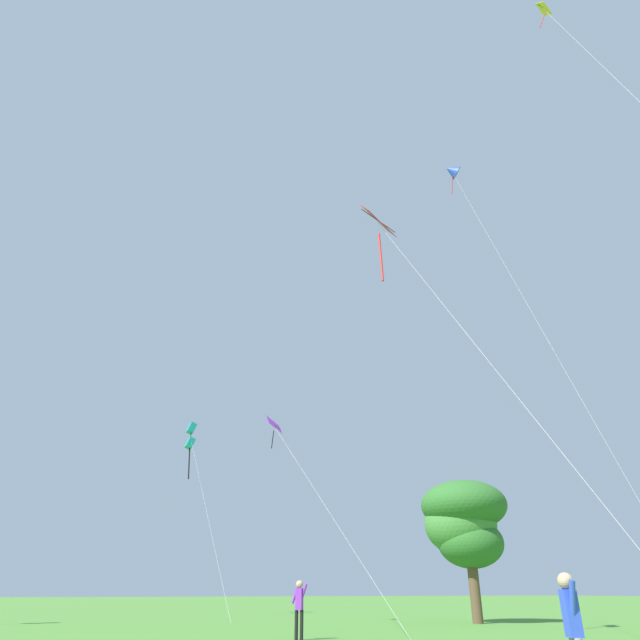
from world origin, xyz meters
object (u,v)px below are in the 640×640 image
Objects in this scene: kite_yellow_diamond at (576,42)px; person_foreground_watcher at (573,623)px; kite_purple_streamer at (279,434)px; person_near_tree at (299,604)px; kite_red_high at (382,235)px; tree_right_cluster at (464,521)px; kite_teal_box at (191,437)px; kite_blue_delta at (452,171)px.

kite_yellow_diamond reaches higher than person_foreground_watcher.
kite_purple_streamer is 12.26m from person_near_tree.
kite_red_high is 16.73m from tree_right_cluster.
kite_yellow_diamond reaches higher than person_near_tree.
person_near_tree is (1.07, 12.69, 0.05)m from person_foreground_watcher.
kite_teal_box is at bearing 87.30° from person_foreground_watcher.
kite_yellow_diamond reaches higher than tree_right_cluster.
kite_yellow_diamond is 4.10× the size of tree_right_cluster.
person_near_tree is (-0.59, -22.52, -10.78)m from kite_teal_box.
person_near_tree is 14.36m from tree_right_cluster.
kite_blue_delta is at bearing -49.32° from kite_teal_box.
kite_purple_streamer is at bearing 90.08° from kite_red_high.
kite_red_high is (1.85, -25.13, 3.14)m from kite_teal_box.
tree_right_cluster reaches higher than person_near_tree.
kite_yellow_diamond reaches higher than kite_teal_box.
tree_right_cluster is at bearing -54.08° from kite_teal_box.
person_foreground_watcher is at bearing -94.82° from person_near_tree.
kite_blue_delta is (12.10, -2.57, 20.43)m from kite_purple_streamer.
kite_purple_streamer is 11.06m from tree_right_cluster.
kite_red_high reaches higher than kite_purple_streamer.
kite_yellow_diamond is at bearing -73.13° from kite_teal_box.
tree_right_cluster is (9.88, -2.53, -4.29)m from kite_purple_streamer.
kite_teal_box reaches higher than person_near_tree.
kite_red_high is at bearing -137.74° from tree_right_cluster.
tree_right_cluster is at bearing 179.05° from kite_blue_delta.
kite_blue_delta is 17.82× the size of person_foreground_watcher.
kite_blue_delta is at bearing -0.95° from tree_right_cluster.
kite_yellow_diamond is (9.34, -30.80, 12.44)m from kite_teal_box.
person_foreground_watcher is at bearing -92.70° from kite_teal_box.
tree_right_cluster is (9.87, 8.96, -10.11)m from kite_red_high.
person_near_tree is (-14.52, -6.32, -28.52)m from kite_blue_delta.
kite_teal_box is at bearing 130.68° from kite_blue_delta.
kite_yellow_diamond is 16.19m from kite_blue_delta.
kite_purple_streamer is at bearing 80.80° from person_foreground_watcher.
kite_teal_box is at bearing 94.21° from kite_red_high.
person_foreground_watcher is 23.58m from tree_right_cluster.
person_foreground_watcher is (-11.00, -4.41, -23.27)m from kite_yellow_diamond.
kite_purple_streamer is at bearing 74.75° from person_near_tree.
kite_yellow_diamond is at bearing -66.38° from kite_purple_streamer.
tree_right_cluster is at bearing 27.31° from person_near_tree.
kite_purple_streamer reaches higher than person_foreground_watcher.
kite_purple_streamer is 23.32m from person_foreground_watcher.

